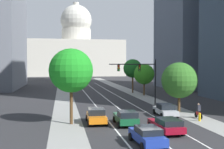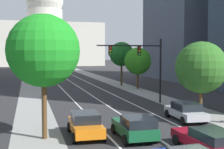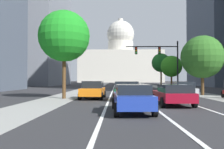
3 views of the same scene
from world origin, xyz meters
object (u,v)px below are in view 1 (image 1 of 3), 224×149
(traffic_signal_mast, at_px, (141,73))
(street_tree_far_right, at_px, (144,74))
(car_silver, at_px, (165,110))
(cyclist, at_px, (199,111))
(car_blue, at_px, (147,135))
(capitol_building, at_px, (76,51))
(street_tree_mid_right, at_px, (133,69))
(car_orange, at_px, (96,116))
(street_tree_near_right, at_px, (179,80))
(fire_hydrant, at_px, (200,117))
(car_green, at_px, (126,117))
(street_tree_near_left, at_px, (71,71))
(car_crimson, at_px, (166,125))

(traffic_signal_mast, bearing_deg, street_tree_far_right, 71.88)
(car_silver, bearing_deg, cyclist, -120.41)
(car_blue, bearing_deg, traffic_signal_mast, -17.22)
(street_tree_far_right, bearing_deg, cyclist, -91.73)
(capitol_building, height_order, street_tree_mid_right, capitol_building)
(car_orange, bearing_deg, street_tree_near_right, -64.50)
(capitol_building, xyz_separation_m, car_blue, (-1.43, -132.37, -12.33))
(car_silver, relative_size, traffic_signal_mast, 0.64)
(capitol_building, relative_size, street_tree_near_right, 7.62)
(car_blue, height_order, cyclist, cyclist)
(capitol_building, xyz_separation_m, fire_hydrant, (6.84, -124.57, -12.62))
(car_green, xyz_separation_m, fire_hydrant, (8.27, 0.64, -0.32))
(car_green, distance_m, street_tree_near_left, 7.36)
(car_crimson, bearing_deg, car_blue, 139.35)
(capitol_building, xyz_separation_m, car_green, (-1.43, -125.21, -12.29))
(capitol_building, bearing_deg, cyclist, -86.54)
(car_orange, bearing_deg, car_blue, -160.14)
(car_crimson, bearing_deg, street_tree_far_right, -13.92)
(traffic_signal_mast, height_order, street_tree_near_right, traffic_signal_mast)
(car_orange, height_order, street_tree_mid_right, street_tree_mid_right)
(street_tree_near_left, bearing_deg, car_crimson, -32.51)
(car_green, xyz_separation_m, street_tree_mid_right, (8.58, 31.35, 4.43))
(car_crimson, xyz_separation_m, street_tree_near_right, (5.56, 10.17, 3.37))
(car_orange, xyz_separation_m, car_blue, (2.86, -8.64, -0.05))
(car_silver, distance_m, street_tree_near_right, 4.90)
(traffic_signal_mast, relative_size, fire_hydrant, 7.81)
(car_green, relative_size, fire_hydrant, 4.58)
(car_orange, height_order, traffic_signal_mast, traffic_signal_mast)
(capitol_building, height_order, car_blue, capitol_building)
(capitol_building, bearing_deg, car_orange, -91.98)
(car_green, distance_m, street_tree_far_right, 28.18)
(cyclist, distance_m, street_tree_mid_right, 29.60)
(car_crimson, relative_size, fire_hydrant, 5.19)
(street_tree_far_right, bearing_deg, street_tree_near_right, -93.43)
(car_green, bearing_deg, cyclist, -75.74)
(car_orange, bearing_deg, car_crimson, -130.53)
(car_silver, bearing_deg, traffic_signal_mast, 5.56)
(capitol_building, xyz_separation_m, cyclist, (7.45, -123.14, -12.23))
(traffic_signal_mast, relative_size, street_tree_far_right, 1.14)
(car_crimson, xyz_separation_m, street_tree_far_right, (6.75, 29.96, 3.46))
(car_silver, height_order, car_blue, car_silver)
(car_orange, bearing_deg, street_tree_near_left, 88.91)
(car_green, height_order, street_tree_far_right, street_tree_far_right)
(car_orange, bearing_deg, car_silver, -71.13)
(car_orange, xyz_separation_m, cyclist, (11.73, 0.60, 0.05))
(car_orange, xyz_separation_m, traffic_signal_mast, (8.13, 11.56, 3.97))
(car_green, relative_size, street_tree_far_right, 0.67)
(car_blue, distance_m, cyclist, 12.81)
(fire_hydrant, height_order, street_tree_near_right, street_tree_near_right)
(car_blue, relative_size, cyclist, 2.56)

